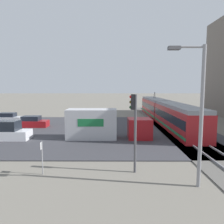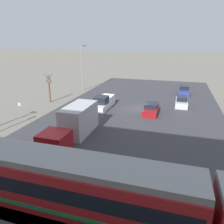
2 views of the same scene
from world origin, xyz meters
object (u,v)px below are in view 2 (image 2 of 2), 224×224
(sedan_car_2, at_px, (184,90))
(street_tree, at_px, (49,89))
(street_lamp_near_crossing, at_px, (83,65))
(box_truck, at_px, (74,124))
(sedan_car_0, at_px, (151,109))
(pickup_truck, at_px, (103,103))
(light_rail_tram, at_px, (211,212))
(sedan_car_1, at_px, (182,102))
(no_parking_sign, at_px, (20,109))

(sedan_car_2, relative_size, street_tree, 0.95)
(street_tree, height_order, street_lamp_near_crossing, street_lamp_near_crossing)
(box_truck, bearing_deg, sedan_car_0, -123.34)
(box_truck, height_order, pickup_truck, box_truck)
(pickup_truck, bearing_deg, box_truck, 92.75)
(light_rail_tram, distance_m, box_truck, 14.79)
(box_truck, bearing_deg, street_lamp_near_crossing, -68.30)
(light_rail_tram, relative_size, box_truck, 3.43)
(light_rail_tram, relative_size, street_lamp_near_crossing, 3.45)
(pickup_truck, relative_size, street_lamp_near_crossing, 0.67)
(sedan_car_2, relative_size, street_lamp_near_crossing, 0.51)
(sedan_car_1, relative_size, no_parking_sign, 2.20)
(pickup_truck, distance_m, street_tree, 9.40)
(sedan_car_2, xyz_separation_m, no_parking_sign, (20.19, 19.45, 0.51))
(pickup_truck, xyz_separation_m, street_tree, (9.28, -0.77, 1.31))
(box_truck, height_order, no_parking_sign, box_truck)
(sedan_car_2, height_order, no_parking_sign, no_parking_sign)
(pickup_truck, distance_m, street_lamp_near_crossing, 13.81)
(sedan_car_2, distance_m, no_parking_sign, 28.04)
(light_rail_tram, height_order, box_truck, light_rail_tram)
(sedan_car_0, relative_size, no_parking_sign, 2.15)
(sedan_car_0, bearing_deg, box_truck, -123.34)
(sedan_car_1, distance_m, no_parking_sign, 23.00)
(sedan_car_0, xyz_separation_m, no_parking_sign, (15.84, 6.58, 0.58))
(light_rail_tram, xyz_separation_m, street_tree, (21.57, -20.00, 0.48))
(sedan_car_1, height_order, street_tree, street_tree)
(light_rail_tram, height_order, street_tree, street_tree)
(street_lamp_near_crossing, bearing_deg, box_truck, 111.70)
(sedan_car_1, bearing_deg, pickup_truck, 23.36)
(light_rail_tram, xyz_separation_m, sedan_car_0, (5.26, -18.86, -0.95))
(street_tree, bearing_deg, box_truck, 131.38)
(no_parking_sign, bearing_deg, light_rail_tram, 149.81)
(light_rail_tram, distance_m, sedan_car_1, 24.03)
(street_tree, bearing_deg, street_lamp_near_crossing, -98.41)
(pickup_truck, distance_m, sedan_car_2, 16.91)
(no_parking_sign, bearing_deg, sedan_car_1, -149.41)
(box_truck, distance_m, sedan_car_2, 25.29)
(pickup_truck, xyz_separation_m, sedan_car_2, (-11.38, -12.50, -0.06))
(box_truck, distance_m, street_tree, 14.79)
(light_rail_tram, relative_size, sedan_car_0, 6.81)
(light_rail_tram, bearing_deg, sedan_car_1, -86.88)
(sedan_car_0, relative_size, street_lamp_near_crossing, 0.51)
(street_lamp_near_crossing, height_order, no_parking_sign, street_lamp_near_crossing)
(street_tree, relative_size, no_parking_sign, 2.27)
(no_parking_sign, bearing_deg, street_tree, -86.49)
(box_truck, xyz_separation_m, sedan_car_2, (-10.89, -22.81, -0.74))
(sedan_car_0, relative_size, sedan_car_1, 0.98)
(sedan_car_1, relative_size, street_tree, 0.97)
(box_truck, relative_size, sedan_car_2, 1.97)
(light_rail_tram, xyz_separation_m, pickup_truck, (12.30, -19.23, -0.83))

